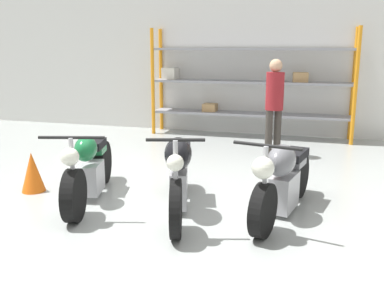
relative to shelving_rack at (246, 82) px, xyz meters
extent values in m
plane|color=#9EA3A0|center=(-0.08, -4.47, -1.19)|extent=(30.00, 30.00, 0.00)
cube|color=silver|center=(-0.08, 0.36, 0.61)|extent=(30.00, 0.08, 3.60)
cylinder|color=orange|center=(-2.07, -0.28, -0.02)|extent=(0.08, 0.08, 2.35)
cylinder|color=orange|center=(2.22, -0.28, -0.02)|extent=(0.08, 0.08, 2.35)
cylinder|color=orange|center=(-2.07, 0.27, -0.02)|extent=(0.08, 0.08, 2.35)
cylinder|color=orange|center=(2.22, 0.27, -0.02)|extent=(0.08, 0.08, 2.35)
cube|color=gray|center=(0.08, 0.00, -0.69)|extent=(4.29, 0.55, 0.05)
cube|color=gray|center=(0.08, 0.00, 0.01)|extent=(4.29, 0.55, 0.05)
cube|color=gray|center=(0.08, 0.00, 0.71)|extent=(4.29, 0.55, 0.05)
cube|color=silver|center=(-1.74, 0.00, 0.16)|extent=(0.34, 0.31, 0.25)
cube|color=tan|center=(-0.81, 0.02, -0.58)|extent=(0.31, 0.31, 0.17)
cube|color=tan|center=(1.14, 0.02, 0.13)|extent=(0.34, 0.32, 0.20)
cylinder|color=black|center=(-1.13, -5.29, -0.88)|extent=(0.29, 0.63, 0.61)
cylinder|color=black|center=(-1.49, -3.90, -0.88)|extent=(0.29, 0.63, 0.61)
cube|color=#ADADB2|center=(-1.32, -4.55, -0.91)|extent=(0.37, 0.52, 0.39)
ellipsoid|color=#196B38|center=(-1.28, -4.71, -0.48)|extent=(0.37, 0.49, 0.32)
cube|color=black|center=(-1.39, -4.26, -0.53)|extent=(0.33, 0.49, 0.10)
cube|color=#196B38|center=(-1.42, -4.14, -0.62)|extent=(0.26, 0.35, 0.12)
cylinder|color=#ADADB2|center=(-1.13, -5.27, -0.55)|extent=(0.06, 0.06, 0.66)
sphere|color=silver|center=(-1.12, -5.34, -0.42)|extent=(0.20, 0.20, 0.20)
cylinder|color=black|center=(-1.14, -5.24, -0.23)|extent=(0.72, 0.22, 0.04)
cylinder|color=black|center=(0.11, -5.38, -0.87)|extent=(0.27, 0.64, 0.63)
cylinder|color=black|center=(-0.27, -3.96, -0.87)|extent=(0.27, 0.64, 0.63)
cube|color=#ADADB2|center=(-0.09, -4.62, -0.91)|extent=(0.33, 0.56, 0.44)
ellipsoid|color=black|center=(-0.05, -4.79, -0.45)|extent=(0.45, 0.60, 0.37)
cube|color=black|center=(-0.19, -4.26, -0.50)|extent=(0.39, 0.56, 0.10)
cube|color=black|center=(-0.20, -4.21, -0.59)|extent=(0.31, 0.40, 0.12)
cylinder|color=#ADADB2|center=(0.11, -5.36, -0.52)|extent=(0.06, 0.06, 0.71)
sphere|color=silver|center=(0.13, -5.43, -0.37)|extent=(0.17, 0.17, 0.17)
cylinder|color=black|center=(0.10, -5.34, -0.16)|extent=(0.59, 0.19, 0.04)
cylinder|color=black|center=(0.98, -5.13, -0.90)|extent=(0.26, 0.60, 0.58)
cylinder|color=black|center=(1.29, -3.75, -0.90)|extent=(0.26, 0.60, 0.58)
cube|color=#ADADB2|center=(1.15, -4.39, -0.93)|extent=(0.34, 0.55, 0.43)
ellipsoid|color=slate|center=(1.11, -4.55, -0.50)|extent=(0.41, 0.59, 0.36)
cube|color=black|center=(1.23, -4.03, -0.55)|extent=(0.36, 0.56, 0.10)
cube|color=slate|center=(1.24, -3.99, -0.64)|extent=(0.29, 0.40, 0.12)
cylinder|color=#ADADB2|center=(0.98, -5.11, -0.56)|extent=(0.06, 0.06, 0.68)
sphere|color=silver|center=(0.97, -5.18, -0.43)|extent=(0.23, 0.23, 0.23)
cylinder|color=black|center=(0.99, -5.08, -0.22)|extent=(0.72, 0.20, 0.04)
cylinder|color=#38332D|center=(0.83, -1.56, -0.77)|extent=(0.13, 0.13, 0.84)
cylinder|color=#38332D|center=(0.68, -1.67, -0.77)|extent=(0.13, 0.13, 0.84)
cylinder|color=maroon|center=(0.76, -1.62, -0.01)|extent=(0.45, 0.45, 0.67)
sphere|color=tan|center=(0.76, -1.62, 0.44)|extent=(0.23, 0.23, 0.23)
cone|color=orange|center=(-2.23, -4.52, -0.91)|extent=(0.32, 0.32, 0.55)
camera|label=1|loc=(1.40, -9.33, 0.75)|focal=40.00mm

